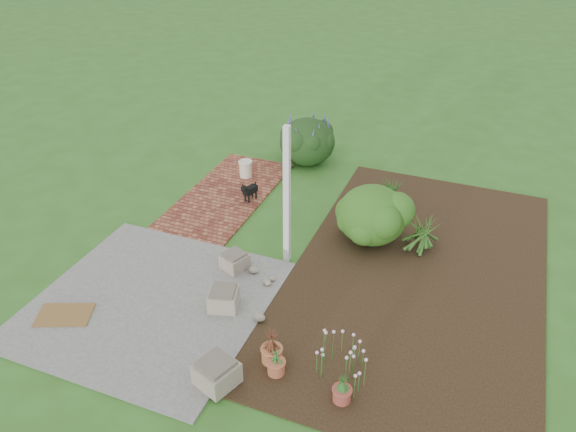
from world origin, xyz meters
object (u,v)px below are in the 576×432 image
at_px(cream_ceramic_urn, 246,169).
at_px(evergreen_shrub, 372,213).
at_px(stone_trough_near, 217,374).
at_px(black_dog, 249,190).

xyz_separation_m(cream_ceramic_urn, evergreen_shrub, (3.15, -1.35, 0.34)).
relative_size(cream_ceramic_urn, evergreen_shrub, 0.29).
height_order(stone_trough_near, cream_ceramic_urn, cream_ceramic_urn).
height_order(black_dog, evergreen_shrub, evergreen_shrub).
distance_m(cream_ceramic_urn, evergreen_shrub, 3.45).
xyz_separation_m(black_dog, cream_ceramic_urn, (-0.52, 0.94, -0.06)).
distance_m(stone_trough_near, black_dog, 4.76).
bearing_deg(evergreen_shrub, black_dog, 170.95).
bearing_deg(black_dog, evergreen_shrub, 6.91).
xyz_separation_m(black_dog, evergreen_shrub, (2.63, -0.42, 0.28)).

